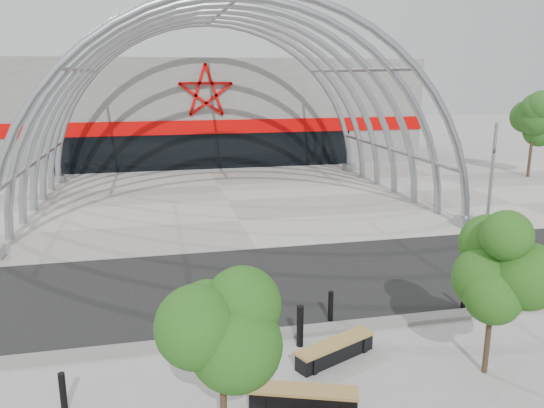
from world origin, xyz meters
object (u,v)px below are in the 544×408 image
signal_pole (491,178)px  bench_1 (335,351)px  street_tree_0 (221,314)px  bench_0 (303,399)px  street_tree_1 (496,263)px  bollard_2 (253,308)px

signal_pole → bench_1: signal_pole is taller
signal_pole → street_tree_0: (-13.04, -11.35, 0.31)m
bench_0 → signal_pole: bearing=42.5°
street_tree_1 → bollard_2: size_ratio=3.51×
signal_pole → street_tree_1: size_ratio=1.28×
street_tree_1 → bench_1: (-3.27, 1.31, -2.50)m
street_tree_1 → street_tree_0: bearing=-166.7°
bench_1 → bollard_2: bearing=126.6°
signal_pole → bench_0: size_ratio=2.09×
bench_0 → street_tree_1: bearing=5.5°
street_tree_0 → street_tree_1: size_ratio=1.04×
bollard_2 → bench_1: bearing=-53.4°
signal_pole → street_tree_1: (-6.66, -9.84, 0.19)m
signal_pole → street_tree_0: bearing=-138.9°
signal_pole → bench_0: (-11.24, -10.28, -2.31)m
signal_pole → street_tree_1: bearing=-124.1°
signal_pole → bollard_2: (-11.58, -6.30, -2.01)m
bollard_2 → street_tree_1: bearing=-35.7°
street_tree_1 → signal_pole: bearing=55.9°
street_tree_0 → bench_0: size_ratio=1.70×
signal_pole → bench_0: bearing=-137.5°
bench_0 → bollard_2: size_ratio=2.15×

